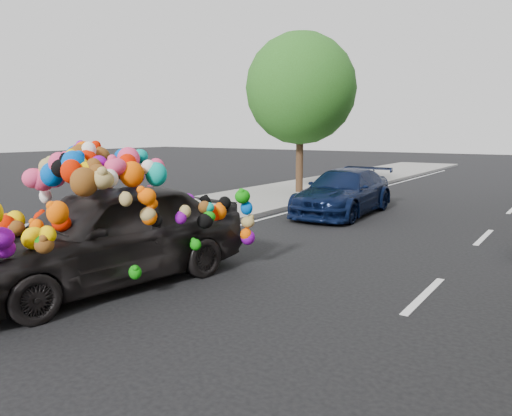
% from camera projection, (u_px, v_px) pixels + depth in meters
% --- Properties ---
extents(ground, '(100.00, 100.00, 0.00)m').
position_uv_depth(ground, '(232.00, 261.00, 9.50)').
color(ground, black).
rests_on(ground, ground).
extents(sidewalk, '(4.00, 60.00, 0.12)m').
position_uv_depth(sidewalk, '(87.00, 233.00, 11.86)').
color(sidewalk, gray).
rests_on(sidewalk, ground).
extents(kerb, '(0.15, 60.00, 0.13)m').
position_uv_depth(kerb, '(145.00, 243.00, 10.79)').
color(kerb, gray).
rests_on(kerb, ground).
extents(lane_markings, '(6.00, 50.00, 0.01)m').
position_uv_depth(lane_markings, '(424.00, 295.00, 7.52)').
color(lane_markings, silver).
rests_on(lane_markings, ground).
extents(tree_near_sidewalk, '(4.20, 4.20, 6.13)m').
position_uv_depth(tree_near_sidewalk, '(300.00, 89.00, 18.78)').
color(tree_near_sidewalk, '#332114').
rests_on(tree_near_sidewalk, ground).
extents(plush_art_car, '(3.05, 5.31, 2.29)m').
position_uv_depth(plush_art_car, '(105.00, 212.00, 7.93)').
color(plush_art_car, black).
rests_on(plush_art_car, ground).
extents(navy_sedan, '(2.02, 4.63, 1.32)m').
position_uv_depth(navy_sedan, '(343.00, 192.00, 14.79)').
color(navy_sedan, black).
rests_on(navy_sedan, ground).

